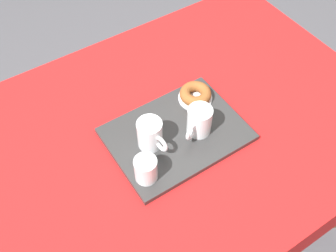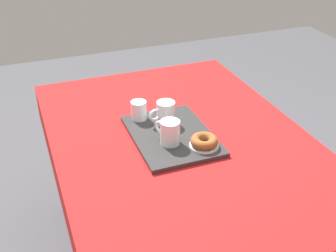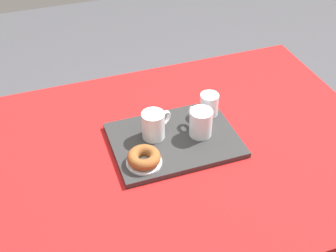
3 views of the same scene
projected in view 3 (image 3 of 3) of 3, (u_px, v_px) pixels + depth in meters
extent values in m
cube|color=red|center=(173.00, 154.00, 1.49)|extent=(1.45, 1.03, 0.04)
cube|color=red|center=(134.00, 93.00, 1.91)|extent=(1.45, 0.01, 0.14)
cylinder|color=brown|center=(263.00, 125.00, 2.19)|extent=(0.06, 0.06, 0.70)
cylinder|color=brown|center=(1.00, 187.00, 1.87)|extent=(0.06, 0.06, 0.70)
cube|color=#2D2D2D|center=(174.00, 140.00, 1.50)|extent=(0.43, 0.31, 0.02)
cylinder|color=white|center=(201.00, 123.00, 1.48)|extent=(0.08, 0.08, 0.10)
cylinder|color=#5B230A|center=(201.00, 125.00, 1.48)|extent=(0.07, 0.07, 0.07)
torus|color=white|center=(193.00, 114.00, 1.51)|extent=(0.02, 0.06, 0.06)
cylinder|color=white|center=(153.00, 125.00, 1.47)|extent=(0.08, 0.08, 0.10)
cylinder|color=#5B230A|center=(153.00, 127.00, 1.47)|extent=(0.07, 0.07, 0.07)
torus|color=white|center=(164.00, 118.00, 1.50)|extent=(0.05, 0.04, 0.06)
cylinder|color=white|center=(209.00, 104.00, 1.57)|extent=(0.07, 0.07, 0.08)
cylinder|color=silver|center=(209.00, 109.00, 1.59)|extent=(0.06, 0.06, 0.03)
cylinder|color=silver|center=(144.00, 162.00, 1.40)|extent=(0.12, 0.12, 0.01)
torus|color=brown|center=(144.00, 157.00, 1.38)|extent=(0.11, 0.11, 0.04)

